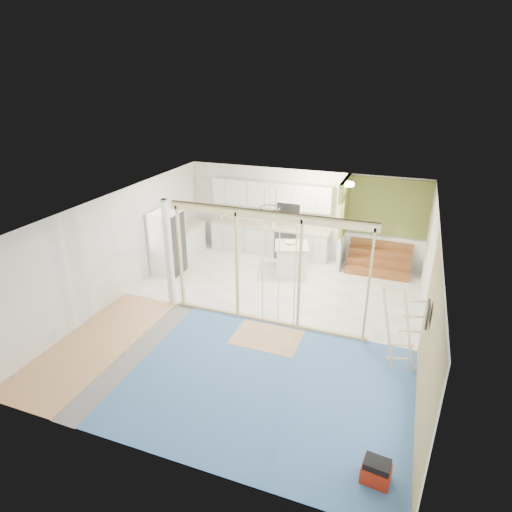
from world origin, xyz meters
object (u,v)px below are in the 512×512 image
(fridge, at_px, (167,243))
(island, at_px, (291,260))
(toolbox, at_px, (376,472))
(ladder, at_px, (401,331))

(fridge, bearing_deg, island, 19.21)
(toolbox, bearing_deg, fridge, 147.65)
(fridge, distance_m, island, 3.40)
(fridge, xyz_separation_m, island, (3.19, 1.08, -0.45))
(toolbox, distance_m, ladder, 2.70)
(fridge, bearing_deg, toolbox, -37.81)
(fridge, distance_m, toolbox, 7.79)
(island, distance_m, toolbox, 6.57)
(fridge, relative_size, island, 1.58)
(fridge, bearing_deg, ladder, -19.02)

